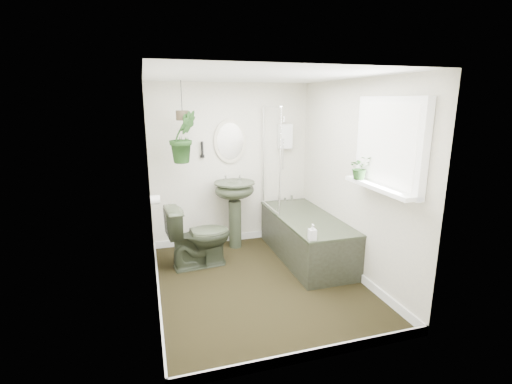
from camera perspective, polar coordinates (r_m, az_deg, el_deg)
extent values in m
cube|color=black|center=(4.45, 0.57, -13.82)|extent=(2.30, 2.80, 0.02)
cube|color=white|center=(3.94, 0.66, 17.53)|extent=(2.30, 2.80, 0.02)
cube|color=beige|center=(5.38, -3.87, 4.15)|extent=(2.30, 0.02, 2.30)
cube|color=beige|center=(2.78, 9.32, -5.46)|extent=(2.30, 0.02, 2.30)
cube|color=beige|center=(3.87, -16.03, -0.27)|extent=(0.02, 2.80, 2.30)
cube|color=beige|center=(4.52, 14.81, 1.81)|extent=(0.02, 2.80, 2.30)
cube|color=white|center=(4.42, 0.57, -13.14)|extent=(2.30, 2.80, 0.10)
cube|color=white|center=(5.49, 4.48, 8.55)|extent=(0.20, 0.10, 0.35)
ellipsoid|color=beige|center=(5.29, -4.00, 7.81)|extent=(0.46, 0.03, 0.62)
cylinder|color=black|center=(5.22, -8.27, 6.51)|extent=(0.04, 0.04, 0.22)
cylinder|color=white|center=(4.61, -15.25, -1.18)|extent=(0.11, 0.11, 0.11)
cube|color=white|center=(3.83, 19.83, 6.92)|extent=(0.08, 1.00, 0.90)
cube|color=white|center=(3.85, 18.47, 0.72)|extent=(0.18, 1.00, 0.04)
cube|color=white|center=(3.80, 19.27, 6.92)|extent=(0.01, 0.86, 0.76)
imported|color=#2F3626|center=(4.76, -8.78, -6.67)|extent=(0.83, 0.53, 0.80)
imported|color=black|center=(4.05, 15.75, 3.64)|extent=(0.28, 0.26, 0.25)
imported|color=black|center=(4.82, -11.12, 8.30)|extent=(0.43, 0.38, 0.66)
imported|color=black|center=(4.10, 8.68, -6.10)|extent=(0.09, 0.09, 0.18)
cylinder|color=#3B3122|center=(4.80, -11.27, 11.49)|extent=(0.16, 0.16, 0.12)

